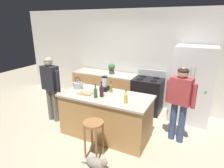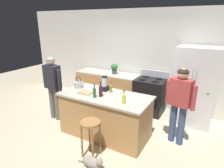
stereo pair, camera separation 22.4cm
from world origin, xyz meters
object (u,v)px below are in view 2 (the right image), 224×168
at_px(stove_range, 150,96).
at_px(blender_appliance, 105,85).
at_px(person_by_sink_right, 180,100).
at_px(bottle_olive_oil, 94,93).
at_px(bottle_soda, 124,99).
at_px(bar_stool, 91,130).
at_px(kitchen_island, 105,115).
at_px(person_by_island_left, 53,83).
at_px(cutting_board, 85,93).
at_px(tea_kettle, 79,84).
at_px(refrigerator, 195,86).
at_px(chef_knife, 86,92).
at_px(cat, 92,162).
at_px(bottle_vinegar, 111,88).
at_px(bottle_wine, 101,91).
at_px(potted_plant, 114,68).

height_order(stove_range, blender_appliance, blender_appliance).
bearing_deg(person_by_sink_right, bottle_olive_oil, -155.94).
bearing_deg(bottle_soda, bar_stool, -124.55).
relative_size(kitchen_island, bar_stool, 2.69).
bearing_deg(person_by_island_left, blender_appliance, 9.71).
distance_m(stove_range, cutting_board, 1.92).
bearing_deg(cutting_board, bottle_olive_oil, -17.81).
bearing_deg(tea_kettle, refrigerator, 31.60).
height_order(bar_stool, chef_knife, chef_knife).
height_order(stove_range, chef_knife, stove_range).
relative_size(bottle_olive_oil, chef_knife, 1.25).
height_order(cat, blender_appliance, blender_appliance).
bearing_deg(kitchen_island, cutting_board, -164.45).
distance_m(refrigerator, blender_appliance, 2.12).
bearing_deg(cutting_board, bottle_vinegar, 35.35).
height_order(kitchen_island, person_by_island_left, person_by_island_left).
distance_m(refrigerator, bottle_soda, 1.97).
relative_size(blender_appliance, bottle_wine, 1.02).
xyz_separation_m(person_by_sink_right, potted_plant, (-2.03, 1.09, 0.16)).
xyz_separation_m(person_by_sink_right, cat, (-1.06, -1.44, -0.83)).
bearing_deg(person_by_island_left, refrigerator, 26.45).
relative_size(bar_stool, bottle_vinegar, 2.99).
height_order(stove_range, bar_stool, stove_range).
xyz_separation_m(bar_stool, cat, (0.19, -0.24, -0.44)).
bearing_deg(cat, bottle_vinegar, 104.95).
bearing_deg(stove_range, bottle_vinegar, -108.19).
bearing_deg(person_by_island_left, bottle_vinegar, 7.56).
bearing_deg(person_by_sink_right, cat, -126.40).
relative_size(kitchen_island, person_by_island_left, 1.20).
height_order(cat, bottle_soda, bottle_soda).
xyz_separation_m(cat, blender_appliance, (-0.49, 1.20, 0.95)).
height_order(bottle_vinegar, cutting_board, bottle_vinegar).
bearing_deg(blender_appliance, chef_knife, -126.14).
xyz_separation_m(refrigerator, bottle_olive_oil, (-1.65, -1.71, 0.11)).
bearing_deg(bottle_vinegar, kitchen_island, -98.10).
distance_m(person_by_island_left, bottle_wine, 1.46).
relative_size(potted_plant, blender_appliance, 0.93).
relative_size(bottle_soda, tea_kettle, 0.93).
height_order(kitchen_island, bar_stool, kitchen_island).
bearing_deg(bar_stool, tea_kettle, 137.56).
relative_size(person_by_island_left, bottle_wine, 5.02).
relative_size(bottle_soda, bottle_olive_oil, 0.93).
relative_size(bar_stool, cutting_board, 2.36).
distance_m(person_by_sink_right, blender_appliance, 1.57).
xyz_separation_m(person_by_island_left, bottle_soda, (2.00, -0.19, 0.06)).
relative_size(refrigerator, bottle_soda, 7.20).
height_order(potted_plant, cutting_board, potted_plant).
bearing_deg(bar_stool, bottle_wine, 105.98).
xyz_separation_m(bar_stool, tea_kettle, (-0.90, 0.82, 0.46)).
xyz_separation_m(person_by_island_left, person_by_sink_right, (2.88, 0.47, -0.02)).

